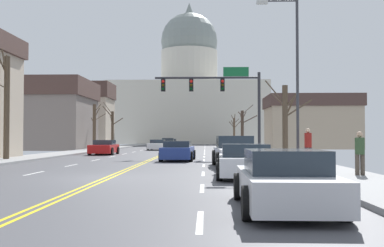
# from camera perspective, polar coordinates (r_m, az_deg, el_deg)

# --- Properties ---
(ground) EXTENTS (20.00, 180.00, 0.20)m
(ground) POSITION_cam_1_polar(r_m,az_deg,el_deg) (17.10, -10.51, -6.68)
(ground) COLOR #49494E
(signal_gantry) EXTENTS (7.91, 0.41, 6.59)m
(signal_gantry) POSITION_cam_1_polar(r_m,az_deg,el_deg) (33.90, 3.67, 4.04)
(signal_gantry) COLOR #28282D
(signal_gantry) RESTS_ON ground
(street_lamp_right) EXTENTS (2.10, 0.24, 8.36)m
(street_lamp_right) POSITION_cam_1_polar(r_m,az_deg,el_deg) (23.31, 12.55, 7.04)
(street_lamp_right) COLOR #333338
(street_lamp_right) RESTS_ON ground
(capitol_building) EXTENTS (32.86, 21.68, 31.26)m
(capitol_building) POSITION_cam_1_polar(r_m,az_deg,el_deg) (99.76, -0.35, 3.20)
(capitol_building) COLOR beige
(capitol_building) RESTS_ON ground
(sedan_near_00) EXTENTS (2.16, 4.65, 1.24)m
(sedan_near_00) POSITION_cam_1_polar(r_m,az_deg,el_deg) (28.76, -1.78, -3.52)
(sedan_near_00) COLOR navy
(sedan_near_00) RESTS_ON ground
(pickup_truck_near_01) EXTENTS (2.37, 5.43, 1.56)m
(pickup_truck_near_01) POSITION_cam_1_polar(r_m,az_deg,el_deg) (22.89, 5.54, -3.71)
(pickup_truck_near_01) COLOR silver
(pickup_truck_near_01) RESTS_ON ground
(sedan_near_02) EXTENTS (2.20, 4.44, 1.25)m
(sedan_near_02) POSITION_cam_1_polar(r_m,az_deg,el_deg) (16.98, 6.66, -4.79)
(sedan_near_02) COLOR silver
(sedan_near_02) RESTS_ON ground
(sedan_near_03) EXTENTS (2.00, 4.44, 1.25)m
(sedan_near_03) POSITION_cam_1_polar(r_m,az_deg,el_deg) (9.75, 11.56, -7.16)
(sedan_near_03) COLOR silver
(sedan_near_03) RESTS_ON ground
(sedan_oncoming_00) EXTENTS (2.10, 4.40, 1.23)m
(sedan_oncoming_00) POSITION_cam_1_polar(r_m,az_deg,el_deg) (38.97, -11.03, -3.02)
(sedan_oncoming_00) COLOR #B71414
(sedan_oncoming_00) RESTS_ON ground
(sedan_oncoming_01) EXTENTS (2.02, 4.62, 1.18)m
(sedan_oncoming_01) POSITION_cam_1_polar(r_m,az_deg,el_deg) (51.36, -4.38, -2.73)
(sedan_oncoming_01) COLOR silver
(sedan_oncoming_01) RESTS_ON ground
(sedan_oncoming_02) EXTENTS (2.13, 4.41, 1.30)m
(sedan_oncoming_02) POSITION_cam_1_polar(r_m,az_deg,el_deg) (65.12, -3.04, -2.46)
(sedan_oncoming_02) COLOR #6B6056
(sedan_oncoming_02) RESTS_ON ground
(sedan_oncoming_03) EXTENTS (1.98, 4.61, 1.15)m
(sedan_oncoming_03) POSITION_cam_1_polar(r_m,az_deg,el_deg) (73.64, -2.62, -2.42)
(sedan_oncoming_03) COLOR black
(sedan_oncoming_03) RESTS_ON ground
(flank_building_00) EXTENTS (12.03, 10.26, 8.09)m
(flank_building_00) POSITION_cam_1_polar(r_m,az_deg,el_deg) (55.76, -18.73, 1.09)
(flank_building_00) COLOR slate
(flank_building_00) RESTS_ON ground
(flank_building_02) EXTENTS (11.64, 6.47, 9.30)m
(flank_building_02) POSITION_cam_1_polar(r_m,az_deg,el_deg) (68.16, -14.87, 1.08)
(flank_building_02) COLOR #B2A38E
(flank_building_02) RESTS_ON ground
(flank_building_03) EXTENTS (11.23, 8.14, 6.68)m
(flank_building_03) POSITION_cam_1_polar(r_m,az_deg,el_deg) (59.08, 14.78, 0.20)
(flank_building_03) COLOR tan
(flank_building_03) RESTS_ON ground
(bare_tree_00) EXTENTS (1.83, 2.88, 4.86)m
(bare_tree_00) POSITION_cam_1_polar(r_m,az_deg,el_deg) (71.27, 5.34, -0.79)
(bare_tree_00) COLOR #4C3D2D
(bare_tree_00) RESTS_ON ground
(bare_tree_01) EXTENTS (1.83, 2.33, 4.96)m
(bare_tree_01) POSITION_cam_1_polar(r_m,az_deg,el_deg) (51.12, -12.20, -0.30)
(bare_tree_01) COLOR #4C3D2D
(bare_tree_01) RESTS_ON ground
(bare_tree_02) EXTENTS (2.22, 2.00, 5.00)m
(bare_tree_02) POSITION_cam_1_polar(r_m,az_deg,el_deg) (52.45, 6.41, -0.60)
(bare_tree_02) COLOR #423328
(bare_tree_02) RESTS_ON ground
(bare_tree_03) EXTENTS (2.65, 1.26, 5.66)m
(bare_tree_03) POSITION_cam_1_polar(r_m,az_deg,el_deg) (57.50, -10.02, -0.52)
(bare_tree_03) COLOR #4C3D2D
(bare_tree_03) RESTS_ON ground
(bare_tree_04) EXTENTS (2.73, 1.59, 4.73)m
(bare_tree_04) POSITION_cam_1_polar(r_m,az_deg,el_deg) (27.09, 11.72, 0.39)
(bare_tree_04) COLOR #4C3D2D
(bare_tree_04) RESTS_ON ground
(bare_tree_05) EXTENTS (2.11, 1.80, 6.71)m
(bare_tree_05) POSITION_cam_1_polar(r_m,az_deg,el_deg) (30.31, -22.37, 2.33)
(bare_tree_05) COLOR #4C3D2D
(bare_tree_05) RESTS_ON ground
(pedestrian_00) EXTENTS (0.35, 0.34, 1.78)m
(pedestrian_00) POSITION_cam_1_polar(r_m,az_deg,el_deg) (22.35, 14.44, -2.61)
(pedestrian_00) COLOR #33333D
(pedestrian_00) RESTS_ON ground
(pedestrian_01) EXTENTS (0.35, 0.34, 1.57)m
(pedestrian_01) POSITION_cam_1_polar(r_m,az_deg,el_deg) (17.31, 20.42, -3.27)
(pedestrian_01) COLOR #4C4238
(pedestrian_01) RESTS_ON ground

